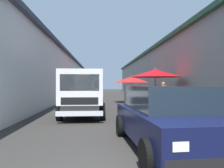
{
  "coord_description": "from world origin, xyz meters",
  "views": [
    {
      "loc": [
        -3.11,
        0.77,
        1.5
      ],
      "look_at": [
        8.53,
        0.08,
        1.5
      ],
      "focal_mm": 34.22,
      "sensor_mm": 36.0,
      "label": 1
    }
  ],
  "objects": [
    {
      "name": "building_right_concrete",
      "position": [
        15.75,
        -7.45,
        2.38
      ],
      "size": [
        49.8,
        7.5,
        4.75
      ],
      "color": "gray",
      "rests_on": "ground"
    },
    {
      "name": "parked_scooter",
      "position": [
        10.24,
        2.19,
        0.45
      ],
      "size": [
        1.69,
        0.38,
        1.14
      ],
      "color": "black",
      "rests_on": "ground"
    },
    {
      "name": "building_left_whitewash",
      "position": [
        15.75,
        7.45,
        2.34
      ],
      "size": [
        49.8,
        7.5,
        4.67
      ],
      "color": "silver",
      "rests_on": "ground"
    },
    {
      "name": "vendor_by_crates",
      "position": [
        10.51,
        -3.38,
        0.94
      ],
      "size": [
        0.36,
        0.61,
        1.63
      ],
      "color": "#232328",
      "rests_on": "ground"
    },
    {
      "name": "hatchback_car",
      "position": [
        1.8,
        -0.8,
        0.74
      ],
      "size": [
        4.02,
        2.15,
        1.45
      ],
      "color": "#0F1438",
      "rests_on": "ground"
    },
    {
      "name": "fruit_stall_near_left",
      "position": [
        13.42,
        -1.77,
        1.69
      ],
      "size": [
        2.74,
        2.74,
        2.17
      ],
      "color": "#9E9EA3",
      "rests_on": "ground"
    },
    {
      "name": "plastic_stool",
      "position": [
        4.23,
        -2.09,
        0.33
      ],
      "size": [
        0.3,
        0.3,
        0.43
      ],
      "color": "#194CB2",
      "rests_on": "ground"
    },
    {
      "name": "fruit_stall_near_right",
      "position": [
        8.78,
        -2.4,
        1.93
      ],
      "size": [
        2.9,
        2.9,
        2.4
      ],
      "color": "#9E9EA3",
      "rests_on": "ground"
    },
    {
      "name": "ground",
      "position": [
        13.5,
        0.0,
        0.0
      ],
      "size": [
        90.0,
        90.0,
        0.0
      ],
      "primitive_type": "plane",
      "color": "#33302D"
    },
    {
      "name": "delivery_truck",
      "position": [
        6.39,
        1.52,
        1.04
      ],
      "size": [
        4.93,
        1.99,
        2.08
      ],
      "color": "black",
      "rests_on": "ground"
    },
    {
      "name": "fruit_stall_far_right",
      "position": [
        18.82,
        2.55,
        1.81
      ],
      "size": [
        2.71,
        2.71,
        2.29
      ],
      "color": "#9E9EA3",
      "rests_on": "ground"
    }
  ]
}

